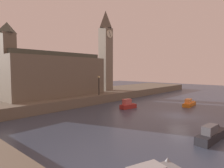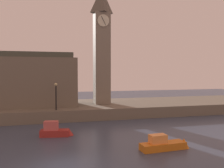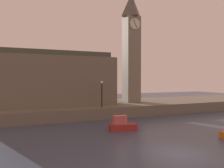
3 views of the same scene
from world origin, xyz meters
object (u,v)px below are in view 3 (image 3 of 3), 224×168
Objects in this scene: parliament_hall at (48,79)px; boat_dinghy_red at (124,125)px; clock_tower at (131,46)px; streetlamp at (102,91)px.

parliament_hall reaches higher than boat_dinghy_red.
boat_dinghy_red is at bearing -120.95° from clock_tower.
parliament_hall is 13.80m from boat_dinghy_red.
parliament_hall is at bearing -179.01° from clock_tower.
clock_tower is at bearing 35.42° from streetlamp.
streetlamp is 7.54m from boat_dinghy_red.
clock_tower reaches higher than parliament_hall.
boat_dinghy_red is at bearing -91.27° from streetlamp.
clock_tower is 10.87m from streetlamp.
streetlamp reaches higher than boat_dinghy_red.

